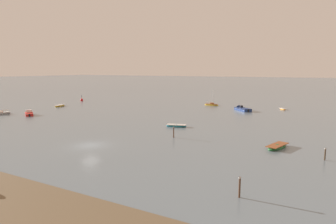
{
  "coord_description": "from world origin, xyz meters",
  "views": [
    {
      "loc": [
        30.25,
        -31.33,
        11.11
      ],
      "look_at": [
        -4.19,
        31.52,
        0.63
      ],
      "focal_mm": 31.43,
      "sensor_mm": 36.0,
      "label": 1
    }
  ],
  "objects_px": {
    "sailboat_moored_0": "(212,105)",
    "motorboat_moored_0": "(29,114)",
    "channel_buoy": "(82,100)",
    "mooring_post_near": "(325,154)",
    "rowboat_moored_1": "(283,109)",
    "rowboat_moored_4": "(60,106)",
    "sailboat_moored_1": "(1,114)",
    "rowboat_moored_3": "(277,147)",
    "mooring_post_right": "(174,132)",
    "mooring_post_left": "(240,188)",
    "motorboat_moored_1": "(241,109)",
    "rowboat_moored_5": "(176,126)"
  },
  "relations": [
    {
      "from": "mooring_post_left",
      "to": "sailboat_moored_0",
      "type": "bearing_deg",
      "value": 112.46
    },
    {
      "from": "rowboat_moored_3",
      "to": "rowboat_moored_5",
      "type": "distance_m",
      "value": 20.92
    },
    {
      "from": "sailboat_moored_1",
      "to": "mooring_post_right",
      "type": "bearing_deg",
      "value": 96.1
    },
    {
      "from": "motorboat_moored_1",
      "to": "mooring_post_left",
      "type": "distance_m",
      "value": 56.38
    },
    {
      "from": "rowboat_moored_1",
      "to": "mooring_post_near",
      "type": "bearing_deg",
      "value": 160.25
    },
    {
      "from": "rowboat_moored_5",
      "to": "channel_buoy",
      "type": "relative_size",
      "value": 1.84
    },
    {
      "from": "mooring_post_left",
      "to": "mooring_post_near",
      "type": "bearing_deg",
      "value": 67.8
    },
    {
      "from": "motorboat_moored_0",
      "to": "rowboat_moored_4",
      "type": "bearing_deg",
      "value": -32.49
    },
    {
      "from": "rowboat_moored_5",
      "to": "mooring_post_left",
      "type": "bearing_deg",
      "value": 110.65
    },
    {
      "from": "sailboat_moored_1",
      "to": "mooring_post_right",
      "type": "height_order",
      "value": "sailboat_moored_1"
    },
    {
      "from": "rowboat_moored_3",
      "to": "rowboat_moored_4",
      "type": "relative_size",
      "value": 1.07
    },
    {
      "from": "mooring_post_right",
      "to": "rowboat_moored_5",
      "type": "bearing_deg",
      "value": 114.45
    },
    {
      "from": "mooring_post_near",
      "to": "rowboat_moored_5",
      "type": "bearing_deg",
      "value": 158.56
    },
    {
      "from": "sailboat_moored_0",
      "to": "rowboat_moored_5",
      "type": "xyz_separation_m",
      "value": [
        5.81,
        -35.17,
        -0.05
      ]
    },
    {
      "from": "rowboat_moored_5",
      "to": "channel_buoy",
      "type": "distance_m",
      "value": 56.65
    },
    {
      "from": "sailboat_moored_0",
      "to": "motorboat_moored_0",
      "type": "distance_m",
      "value": 51.03
    },
    {
      "from": "sailboat_moored_1",
      "to": "rowboat_moored_5",
      "type": "relative_size",
      "value": 1.2
    },
    {
      "from": "rowboat_moored_3",
      "to": "rowboat_moored_4",
      "type": "height_order",
      "value": "rowboat_moored_3"
    },
    {
      "from": "motorboat_moored_1",
      "to": "mooring_post_right",
      "type": "distance_m",
      "value": 37.23
    },
    {
      "from": "rowboat_moored_4",
      "to": "rowboat_moored_5",
      "type": "xyz_separation_m",
      "value": [
        45.15,
        -11.23,
        -0.01
      ]
    },
    {
      "from": "rowboat_moored_1",
      "to": "mooring_post_left",
      "type": "xyz_separation_m",
      "value": [
        4.64,
        -61.69,
        0.76
      ]
    },
    {
      "from": "sailboat_moored_0",
      "to": "rowboat_moored_4",
      "type": "xyz_separation_m",
      "value": [
        -39.34,
        -23.94,
        -0.03
      ]
    },
    {
      "from": "rowboat_moored_1",
      "to": "motorboat_moored_0",
      "type": "bearing_deg",
      "value": 93.79
    },
    {
      "from": "sailboat_moored_0",
      "to": "rowboat_moored_3",
      "type": "xyz_separation_m",
      "value": [
        25.51,
        -42.19,
        -0.02
      ]
    },
    {
      "from": "rowboat_moored_3",
      "to": "mooring_post_right",
      "type": "bearing_deg",
      "value": -69.04
    },
    {
      "from": "sailboat_moored_0",
      "to": "sailboat_moored_1",
      "type": "bearing_deg",
      "value": -132.19
    },
    {
      "from": "rowboat_moored_1",
      "to": "mooring_post_left",
      "type": "height_order",
      "value": "mooring_post_left"
    },
    {
      "from": "sailboat_moored_0",
      "to": "rowboat_moored_3",
      "type": "height_order",
      "value": "sailboat_moored_0"
    },
    {
      "from": "motorboat_moored_0",
      "to": "rowboat_moored_3",
      "type": "height_order",
      "value": "motorboat_moored_0"
    },
    {
      "from": "sailboat_moored_0",
      "to": "channel_buoy",
      "type": "xyz_separation_m",
      "value": [
        -44.71,
        -9.55,
        0.24
      ]
    },
    {
      "from": "sailboat_moored_0",
      "to": "mooring_post_left",
      "type": "relative_size",
      "value": 2.43
    },
    {
      "from": "motorboat_moored_1",
      "to": "channel_buoy",
      "type": "distance_m",
      "value": 55.6
    },
    {
      "from": "mooring_post_left",
      "to": "mooring_post_right",
      "type": "bearing_deg",
      "value": 131.89
    },
    {
      "from": "rowboat_moored_3",
      "to": "mooring_post_left",
      "type": "distance_m",
      "value": 18.67
    },
    {
      "from": "motorboat_moored_1",
      "to": "mooring_post_near",
      "type": "bearing_deg",
      "value": 162.37
    },
    {
      "from": "rowboat_moored_4",
      "to": "rowboat_moored_5",
      "type": "bearing_deg",
      "value": -118.91
    },
    {
      "from": "channel_buoy",
      "to": "rowboat_moored_4",
      "type": "bearing_deg",
      "value": -69.53
    },
    {
      "from": "rowboat_moored_3",
      "to": "mooring_post_near",
      "type": "distance_m",
      "value": 6.76
    },
    {
      "from": "rowboat_moored_4",
      "to": "mooring_post_right",
      "type": "xyz_separation_m",
      "value": [
        48.96,
        -19.6,
        0.68
      ]
    },
    {
      "from": "rowboat_moored_3",
      "to": "mooring_post_right",
      "type": "relative_size",
      "value": 2.42
    },
    {
      "from": "channel_buoy",
      "to": "mooring_post_near",
      "type": "relative_size",
      "value": 1.36
    },
    {
      "from": "rowboat_moored_1",
      "to": "sailboat_moored_1",
      "type": "distance_m",
      "value": 73.6
    },
    {
      "from": "rowboat_moored_3",
      "to": "mooring_post_left",
      "type": "relative_size",
      "value": 2.36
    },
    {
      "from": "channel_buoy",
      "to": "sailboat_moored_1",
      "type": "bearing_deg",
      "value": -80.52
    },
    {
      "from": "rowboat_moored_3",
      "to": "mooring_post_right",
      "type": "height_order",
      "value": "mooring_post_right"
    },
    {
      "from": "rowboat_moored_4",
      "to": "mooring_post_right",
      "type": "bearing_deg",
      "value": -126.76
    },
    {
      "from": "channel_buoy",
      "to": "rowboat_moored_1",
      "type": "bearing_deg",
      "value": 9.05
    },
    {
      "from": "mooring_post_near",
      "to": "sailboat_moored_1",
      "type": "bearing_deg",
      "value": 177.43
    },
    {
      "from": "motorboat_moored_1",
      "to": "rowboat_moored_4",
      "type": "xyz_separation_m",
      "value": [
        -50.14,
        -17.61,
        -0.11
      ]
    },
    {
      "from": "sailboat_moored_0",
      "to": "mooring_post_left",
      "type": "xyz_separation_m",
      "value": [
        25.15,
        -60.85,
        0.66
      ]
    }
  ]
}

